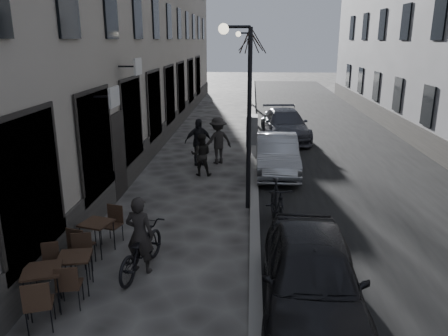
# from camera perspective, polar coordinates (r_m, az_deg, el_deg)

# --- Properties ---
(road) EXTENTS (7.30, 60.00, 0.00)m
(road) POSITION_cam_1_polar(r_m,az_deg,el_deg) (22.65, 13.21, 4.09)
(road) COLOR black
(road) RESTS_ON ground
(kerb) EXTENTS (0.25, 60.00, 0.12)m
(kerb) POSITION_cam_1_polar(r_m,az_deg,el_deg) (22.32, 3.92, 4.46)
(kerb) COLOR slate
(kerb) RESTS_ON ground
(streetlamp_near) EXTENTS (0.90, 0.28, 5.09)m
(streetlamp_near) POSITION_cam_1_polar(r_m,az_deg,el_deg) (11.94, 2.51, 9.08)
(streetlamp_near) COLOR black
(streetlamp_near) RESTS_ON ground
(streetlamp_far) EXTENTS (0.90, 0.28, 5.09)m
(streetlamp_far) POSITION_cam_1_polar(r_m,az_deg,el_deg) (23.89, 3.14, 12.78)
(streetlamp_far) COLOR black
(streetlamp_far) RESTS_ON ground
(tree_near) EXTENTS (2.40, 2.40, 5.70)m
(tree_near) POSITION_cam_1_polar(r_m,az_deg,el_deg) (26.84, 3.42, 16.39)
(tree_near) COLOR black
(tree_near) RESTS_ON ground
(tree_far) EXTENTS (2.40, 2.40, 5.70)m
(tree_far) POSITION_cam_1_polar(r_m,az_deg,el_deg) (32.84, 3.49, 16.40)
(tree_far) COLOR black
(tree_far) RESTS_ON ground
(bistro_set_a) EXTENTS (0.92, 1.64, 0.94)m
(bistro_set_a) POSITION_cam_1_polar(r_m,az_deg,el_deg) (8.68, -22.49, -13.91)
(bistro_set_a) COLOR black
(bistro_set_a) RESTS_ON ground
(bistro_set_b) EXTENTS (0.71, 1.53, 0.88)m
(bistro_set_b) POSITION_cam_1_polar(r_m,az_deg,el_deg) (9.06, -18.81, -12.41)
(bistro_set_b) COLOR black
(bistro_set_b) RESTS_ON ground
(bistro_set_c) EXTENTS (0.83, 1.58, 0.90)m
(bistro_set_c) POSITION_cam_1_polar(r_m,az_deg,el_deg) (10.36, -16.21, -8.32)
(bistro_set_c) COLOR black
(bistro_set_c) RESTS_ON ground
(utility_cabinet) EXTENTS (0.53, 0.93, 1.38)m
(utility_cabinet) POSITION_cam_1_polar(r_m,az_deg,el_deg) (19.99, 3.68, 4.89)
(utility_cabinet) COLOR #5C5C5E
(utility_cabinet) RESTS_ON ground
(bicycle) EXTENTS (1.03, 2.02, 1.01)m
(bicycle) POSITION_cam_1_polar(r_m,az_deg,el_deg) (9.38, -10.83, -10.34)
(bicycle) COLOR black
(bicycle) RESTS_ON ground
(cyclist_rider) EXTENTS (0.67, 0.51, 1.66)m
(cyclist_rider) POSITION_cam_1_polar(r_m,az_deg,el_deg) (9.24, -10.94, -8.56)
(cyclist_rider) COLOR black
(cyclist_rider) RESTS_ON ground
(pedestrian_near) EXTENTS (0.74, 0.58, 1.52)m
(pedestrian_near) POSITION_cam_1_polar(r_m,az_deg,el_deg) (15.51, -3.00, 1.77)
(pedestrian_near) COLOR black
(pedestrian_near) RESTS_ON ground
(pedestrian_mid) EXTENTS (1.35, 1.19, 1.82)m
(pedestrian_mid) POSITION_cam_1_polar(r_m,az_deg,el_deg) (16.98, -0.81, 3.59)
(pedestrian_mid) COLOR black
(pedestrian_mid) RESTS_ON ground
(pedestrian_far) EXTENTS (1.14, 0.74, 1.81)m
(pedestrian_far) POSITION_cam_1_polar(r_m,az_deg,el_deg) (16.82, -3.37, 3.43)
(pedestrian_far) COLOR black
(pedestrian_far) RESTS_ON ground
(car_near) EXTENTS (1.91, 4.37, 1.47)m
(car_near) POSITION_cam_1_polar(r_m,az_deg,el_deg) (7.98, 11.40, -13.65)
(car_near) COLOR black
(car_near) RESTS_ON ground
(car_mid) EXTENTS (1.46, 4.17, 1.37)m
(car_mid) POSITION_cam_1_polar(r_m,az_deg,el_deg) (15.90, 6.90, 1.76)
(car_mid) COLOR gray
(car_mid) RESTS_ON ground
(car_far) EXTENTS (2.39, 5.03, 1.42)m
(car_far) POSITION_cam_1_polar(r_m,az_deg,el_deg) (21.45, 7.95, 5.62)
(car_far) COLOR #393A43
(car_far) RESTS_ON ground
(moped) EXTENTS (0.78, 2.09, 1.23)m
(moped) POSITION_cam_1_polar(r_m,az_deg,el_deg) (11.29, 6.99, -4.82)
(moped) COLOR black
(moped) RESTS_ON ground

